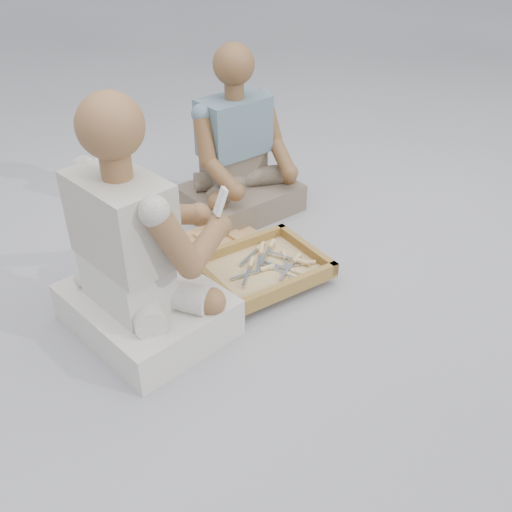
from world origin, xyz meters
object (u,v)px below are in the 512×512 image
tool_tray (262,269)px  companion (239,160)px  craftsman (139,258)px  carved_panel (205,254)px

tool_tray → companion: (0.24, 0.65, 0.23)m
companion → craftsman: bearing=31.8°
tool_tray → craftsman: craftsman is taller
tool_tray → craftsman: bearing=-176.6°
craftsman → companion: size_ratio=1.10×
tool_tray → companion: 0.73m
carved_panel → companion: bearing=42.4°
craftsman → companion: (0.81, 0.68, -0.04)m
tool_tray → companion: size_ratio=0.63×
carved_panel → tool_tray: (0.14, -0.30, 0.04)m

